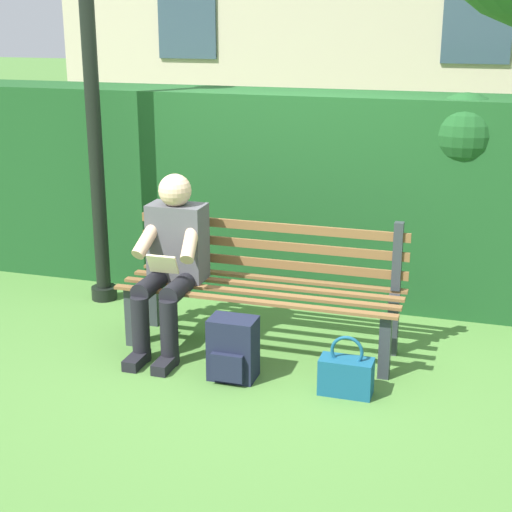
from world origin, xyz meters
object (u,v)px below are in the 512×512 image
at_px(park_bench, 264,282).
at_px(handbag, 346,375).
at_px(backpack, 233,349).
at_px(lamp_post, 89,51).
at_px(person_seated, 171,259).

xyz_separation_m(park_bench, handbag, (-0.67, 0.55, -0.33)).
distance_m(backpack, lamp_post, 2.46).
distance_m(park_bench, lamp_post, 2.13).
bearing_deg(backpack, lamp_post, -35.75).
height_order(person_seated, handbag, person_seated).
relative_size(person_seated, backpack, 2.95).
bearing_deg(lamp_post, park_bench, 161.81).
height_order(park_bench, handbag, park_bench).
xyz_separation_m(park_bench, person_seated, (0.59, 0.18, 0.17)).
height_order(park_bench, lamp_post, lamp_post).
bearing_deg(park_bench, handbag, 140.68).
relative_size(person_seated, handbag, 3.14).
height_order(person_seated, backpack, person_seated).
relative_size(park_bench, person_seated, 1.61).
xyz_separation_m(person_seated, handbag, (-1.27, 0.37, -0.50)).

